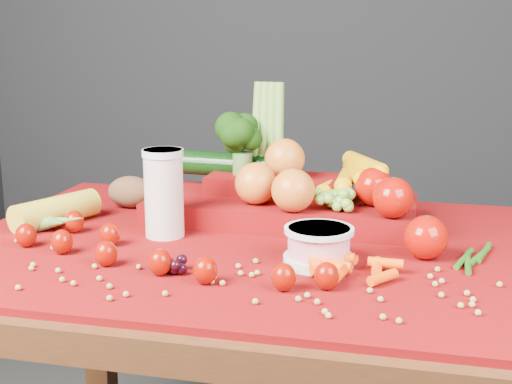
% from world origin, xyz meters
% --- Properties ---
extents(table, '(1.10, 0.80, 0.75)m').
position_xyz_m(table, '(0.00, 0.00, 0.66)').
color(table, '#321C0B').
rests_on(table, ground).
extents(red_cloth, '(1.05, 0.75, 0.01)m').
position_xyz_m(red_cloth, '(0.00, 0.00, 0.76)').
color(red_cloth, '#6F0903').
rests_on(red_cloth, table).
extents(milk_glass, '(0.08, 0.08, 0.16)m').
position_xyz_m(milk_glass, '(-0.17, 0.00, 0.85)').
color(milk_glass, beige).
rests_on(milk_glass, red_cloth).
extents(yogurt_bowl, '(0.11, 0.11, 0.06)m').
position_xyz_m(yogurt_bowl, '(0.13, -0.09, 0.80)').
color(yogurt_bowl, silver).
rests_on(yogurt_bowl, red_cloth).
extents(strawberry_scatter, '(0.58, 0.28, 0.05)m').
position_xyz_m(strawberry_scatter, '(-0.15, -0.14, 0.79)').
color(strawberry_scatter, '#920B04').
rests_on(strawberry_scatter, red_cloth).
extents(dark_grape_cluster, '(0.06, 0.05, 0.03)m').
position_xyz_m(dark_grape_cluster, '(-0.09, -0.18, 0.78)').
color(dark_grape_cluster, black).
rests_on(dark_grape_cluster, red_cloth).
extents(soybean_scatter, '(0.84, 0.24, 0.01)m').
position_xyz_m(soybean_scatter, '(0.00, -0.20, 0.77)').
color(soybean_scatter, '#A89448').
rests_on(soybean_scatter, red_cloth).
extents(corn_ear, '(0.24, 0.26, 0.06)m').
position_xyz_m(corn_ear, '(-0.39, -0.01, 0.78)').
color(corn_ear, gold).
rests_on(corn_ear, red_cloth).
extents(potato, '(0.10, 0.07, 0.07)m').
position_xyz_m(potato, '(-0.31, 0.18, 0.80)').
color(potato, '#563321').
rests_on(potato, red_cloth).
extents(baby_carrot_pile, '(0.17, 0.17, 0.03)m').
position_xyz_m(baby_carrot_pile, '(0.19, -0.14, 0.78)').
color(baby_carrot_pile, '#F14D08').
rests_on(baby_carrot_pile, red_cloth).
extents(green_bean_pile, '(0.14, 0.12, 0.01)m').
position_xyz_m(green_bean_pile, '(0.38, -0.01, 0.77)').
color(green_bean_pile, '#215613').
rests_on(green_bean_pile, red_cloth).
extents(produce_mound, '(0.60, 0.36, 0.27)m').
position_xyz_m(produce_mound, '(0.04, 0.16, 0.82)').
color(produce_mound, '#6F0903').
rests_on(produce_mound, red_cloth).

